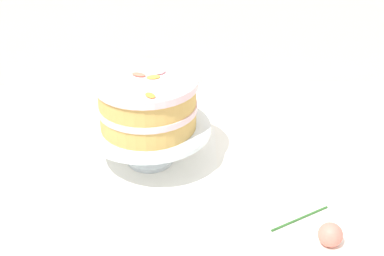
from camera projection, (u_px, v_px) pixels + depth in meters
dining_table at (221, 215)px, 1.20m from camera, size 1.40×1.00×0.74m
linen_napkin at (150, 161)px, 1.23m from camera, size 0.33×0.33×0.00m
cake_stand at (149, 132)px, 1.19m from camera, size 0.29×0.29×0.10m
layer_cake at (148, 103)px, 1.15m from camera, size 0.23×0.23×0.13m
fallen_rose at (329, 234)px, 0.98m from camera, size 0.13×0.14×0.05m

